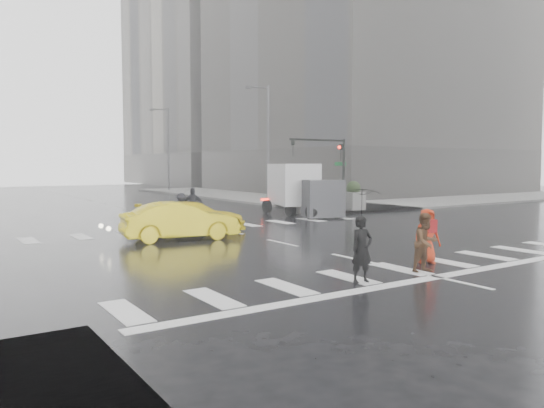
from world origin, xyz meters
TOP-DOWN VIEW (x-y plane):
  - ground at (0.00, 0.00)m, footprint 120.00×120.00m
  - sidewalk_ne at (19.50, 17.50)m, footprint 35.00×35.00m
  - building_ne at (29.00, 27.00)m, footprint 26.05×26.05m
  - building_ne_far at (29.00, 56.00)m, footprint 26.05×26.05m
  - road_markings at (0.00, 0.00)m, footprint 18.00×48.00m
  - traffic_signal_pole at (9.01, 8.01)m, footprint 4.45×0.42m
  - street_lamp_near at (10.87, 18.00)m, footprint 2.15×0.22m
  - street_lamp_far at (10.87, 38.00)m, footprint 2.15×0.22m
  - planter_west at (7.00, 8.20)m, footprint 1.10×1.10m
  - planter_mid at (9.00, 8.20)m, footprint 1.10×1.10m
  - planter_east at (11.00, 8.20)m, footprint 1.10×1.10m
  - pedestrian_black at (-2.11, -6.66)m, footprint 1.07×1.08m
  - pedestrian_brown at (0.29, -6.66)m, footprint 0.84×0.67m
  - pedestrian_orange at (1.35, -5.80)m, footprint 0.96×0.81m
  - pedestrian_far_a at (0.11, 8.22)m, footprint 1.21×0.99m
  - pedestrian_far_b at (-0.87, 7.44)m, footprint 1.11×0.75m
  - taxi_mid at (-2.91, 2.92)m, footprint 4.74×2.21m
  - taxi_rear at (-1.57, 4.60)m, footprint 4.32×2.25m
  - box_truck at (7.02, 8.34)m, footprint 2.13×5.67m

SIDE VIEW (x-z plane):
  - ground at x=0.00m, z-range 0.00..0.00m
  - road_markings at x=0.00m, z-range 0.00..0.01m
  - sidewalk_ne at x=19.50m, z-range 0.00..0.15m
  - taxi_rear at x=-1.57m, z-range 0.00..1.37m
  - taxi_mid at x=-2.91m, z-range 0.00..1.50m
  - pedestrian_far_b at x=-0.87m, z-range 0.00..1.59m
  - pedestrian_brown at x=0.29m, z-range 0.00..1.66m
  - pedestrian_orange at x=1.35m, z-range 0.01..1.67m
  - pedestrian_far_a at x=0.11m, z-range 0.00..1.79m
  - planter_west at x=7.00m, z-range 0.08..1.88m
  - planter_mid at x=9.00m, z-range 0.08..1.88m
  - planter_east at x=11.00m, z-range 0.08..1.88m
  - pedestrian_black at x=-2.11m, z-range 0.38..2.81m
  - box_truck at x=7.02m, z-range 0.10..3.11m
  - traffic_signal_pole at x=9.01m, z-range 0.97..5.47m
  - street_lamp_near at x=10.87m, z-range 0.45..9.45m
  - street_lamp_far at x=10.87m, z-range 0.45..9.45m
  - building_ne_far at x=29.00m, z-range -1.73..34.27m
  - building_ne at x=29.00m, z-range -1.79..40.21m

